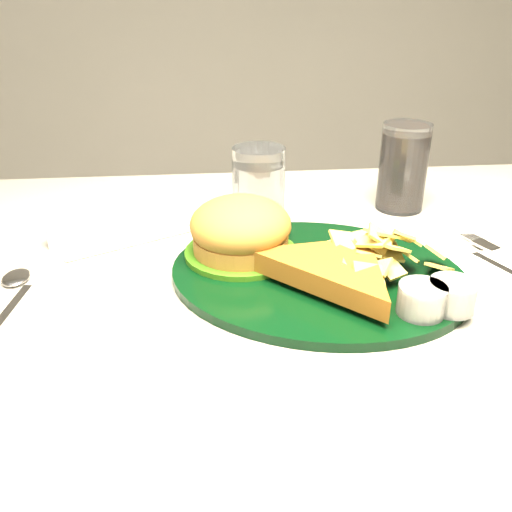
{
  "coord_description": "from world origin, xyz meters",
  "views": [
    {
      "loc": [
        -0.06,
        -0.58,
        1.07
      ],
      "look_at": [
        -0.01,
        -0.04,
        0.8
      ],
      "focal_mm": 40.0,
      "sensor_mm": 36.0,
      "label": 1
    }
  ],
  "objects_px": {
    "table": "(262,504)",
    "cola_glass": "(403,167)",
    "water_glass": "(259,188)",
    "fork_napkin": "(507,269)",
    "dinner_plate": "(319,249)"
  },
  "relations": [
    {
      "from": "table",
      "to": "cola_glass",
      "type": "distance_m",
      "value": 0.54
    },
    {
      "from": "table",
      "to": "cola_glass",
      "type": "relative_size",
      "value": 9.3
    },
    {
      "from": "water_glass",
      "to": "fork_napkin",
      "type": "xyz_separation_m",
      "value": [
        0.28,
        -0.17,
        -0.05
      ]
    },
    {
      "from": "dinner_plate",
      "to": "cola_glass",
      "type": "bearing_deg",
      "value": 72.09
    },
    {
      "from": "table",
      "to": "water_glass",
      "type": "xyz_separation_m",
      "value": [
        0.01,
        0.16,
        0.43
      ]
    },
    {
      "from": "dinner_plate",
      "to": "water_glass",
      "type": "height_order",
      "value": "water_glass"
    },
    {
      "from": "dinner_plate",
      "to": "fork_napkin",
      "type": "relative_size",
      "value": 2.31
    },
    {
      "from": "table",
      "to": "fork_napkin",
      "type": "distance_m",
      "value": 0.48
    },
    {
      "from": "water_glass",
      "to": "table",
      "type": "bearing_deg",
      "value": -93.35
    },
    {
      "from": "fork_napkin",
      "to": "table",
      "type": "bearing_deg",
      "value": 156.02
    },
    {
      "from": "water_glass",
      "to": "fork_napkin",
      "type": "distance_m",
      "value": 0.33
    },
    {
      "from": "dinner_plate",
      "to": "cola_glass",
      "type": "relative_size",
      "value": 2.67
    },
    {
      "from": "dinner_plate",
      "to": "fork_napkin",
      "type": "height_order",
      "value": "dinner_plate"
    },
    {
      "from": "table",
      "to": "cola_glass",
      "type": "height_order",
      "value": "cola_glass"
    },
    {
      "from": "dinner_plate",
      "to": "water_glass",
      "type": "bearing_deg",
      "value": 128.64
    }
  ]
}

